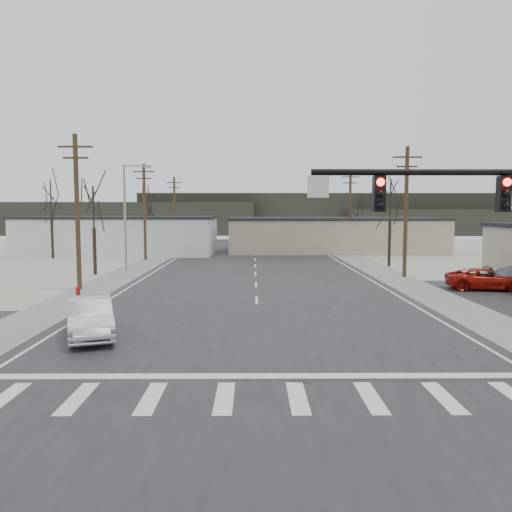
{
  "coord_description": "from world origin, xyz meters",
  "views": [
    {
      "loc": [
        -0.23,
        -20.19,
        5.12
      ],
      "look_at": [
        -0.04,
        7.78,
        2.6
      ],
      "focal_mm": 35.0,
      "sensor_mm": 36.0,
      "label": 1
    }
  ],
  "objects": [
    {
      "name": "sidewalk_left",
      "position": [
        -10.6,
        20.0,
        0.03
      ],
      "size": [
        3.0,
        90.0,
        0.06
      ],
      "primitive_type": "cube",
      "color": "gray",
      "rests_on": "ground"
    },
    {
      "name": "main_road",
      "position": [
        0.0,
        15.0,
        0.02
      ],
      "size": [
        18.0,
        110.0,
        0.05
      ],
      "primitive_type": "cube",
      "color": "black",
      "rests_on": "ground"
    },
    {
      "name": "car_far_a",
      "position": [
        0.24,
        47.55,
        0.85
      ],
      "size": [
        3.58,
        5.92,
        1.61
      ],
      "primitive_type": "imported",
      "rotation": [
        0.0,
        0.0,
        3.4
      ],
      "color": "black",
      "rests_on": "main_road"
    },
    {
      "name": "upole_left_d",
      "position": [
        -11.5,
        52.0,
        5.22
      ],
      "size": [
        2.2,
        0.3,
        10.0
      ],
      "color": "#473721",
      "rests_on": "ground"
    },
    {
      "name": "upole_right_b",
      "position": [
        11.5,
        40.0,
        5.22
      ],
      "size": [
        2.2,
        0.3,
        10.0
      ],
      "color": "#473721",
      "rests_on": "ground"
    },
    {
      "name": "tree_left_mid",
      "position": [
        -22.0,
        34.0,
        6.28
      ],
      "size": [
        3.96,
        3.96,
        8.82
      ],
      "color": "#31261E",
      "rests_on": "ground"
    },
    {
      "name": "building_right_far",
      "position": [
        10.0,
        44.0,
        2.15
      ],
      "size": [
        26.3,
        14.3,
        4.3
      ],
      "color": "tan",
      "rests_on": "ground"
    },
    {
      "name": "sedan_crossing",
      "position": [
        -6.83,
        -0.25,
        0.84
      ],
      "size": [
        3.2,
        5.09,
        1.58
      ],
      "primitive_type": "imported",
      "rotation": [
        0.0,
        0.0,
        0.34
      ],
      "color": "#B2B6BD",
      "rests_on": "main_road"
    },
    {
      "name": "cross_road",
      "position": [
        0.0,
        0.0,
        0.02
      ],
      "size": [
        90.0,
        10.0,
        0.04
      ],
      "primitive_type": "cube",
      "color": "black",
      "rests_on": "ground"
    },
    {
      "name": "tree_left_near",
      "position": [
        -13.0,
        20.0,
        5.23
      ],
      "size": [
        3.3,
        3.3,
        7.35
      ],
      "color": "#31261E",
      "rests_on": "ground"
    },
    {
      "name": "hill_left",
      "position": [
        -35.0,
        92.0,
        3.5
      ],
      "size": [
        70.0,
        18.0,
        7.0
      ],
      "primitive_type": "cube",
      "color": "#333026",
      "rests_on": "ground"
    },
    {
      "name": "ground",
      "position": [
        0.0,
        0.0,
        0.0
      ],
      "size": [
        140.0,
        140.0,
        0.0
      ],
      "primitive_type": "plane",
      "color": "silver",
      "rests_on": "ground"
    },
    {
      "name": "car_far_b",
      "position": [
        -1.18,
        53.73,
        0.75
      ],
      "size": [
        2.97,
        4.45,
        1.41
      ],
      "primitive_type": "imported",
      "rotation": [
        0.0,
        0.0,
        -0.35
      ],
      "color": "black",
      "rests_on": "main_road"
    },
    {
      "name": "car_parked_red",
      "position": [
        14.92,
        11.8,
        0.71
      ],
      "size": [
        5.17,
        2.95,
        1.36
      ],
      "primitive_type": "imported",
      "rotation": [
        0.0,
        0.0,
        1.42
      ],
      "color": "#9F0F08",
      "rests_on": "parking_lot"
    },
    {
      "name": "hill_right",
      "position": [
        50.0,
        90.0,
        2.75
      ],
      "size": [
        60.0,
        18.0,
        5.5
      ],
      "primitive_type": "cube",
      "color": "#333026",
      "rests_on": "ground"
    },
    {
      "name": "tree_left_far",
      "position": [
        -14.0,
        46.0,
        6.28
      ],
      "size": [
        3.96,
        3.96,
        8.82
      ],
      "color": "#31261E",
      "rests_on": "ground"
    },
    {
      "name": "upole_left_c",
      "position": [
        -11.5,
        32.0,
        5.22
      ],
      "size": [
        2.2,
        0.3,
        10.0
      ],
      "color": "#473721",
      "rests_on": "ground"
    },
    {
      "name": "tree_right_mid",
      "position": [
        12.5,
        26.0,
        5.93
      ],
      "size": [
        3.74,
        3.74,
        8.33
      ],
      "color": "#31261E",
      "rests_on": "ground"
    },
    {
      "name": "upole_right_a",
      "position": [
        11.5,
        18.0,
        5.22
      ],
      "size": [
        2.2,
        0.3,
        10.0
      ],
      "color": "#473721",
      "rests_on": "ground"
    },
    {
      "name": "hill_center",
      "position": [
        15.0,
        96.0,
        4.5
      ],
      "size": [
        80.0,
        18.0,
        9.0
      ],
      "primitive_type": "cube",
      "color": "#333026",
      "rests_on": "ground"
    },
    {
      "name": "upole_left_b",
      "position": [
        -11.5,
        12.0,
        5.22
      ],
      "size": [
        2.2,
        0.3,
        10.0
      ],
      "color": "#473721",
      "rests_on": "ground"
    },
    {
      "name": "streetlight_main",
      "position": [
        -10.8,
        22.0,
        5.09
      ],
      "size": [
        2.4,
        0.25,
        9.0
      ],
      "color": "gray",
      "rests_on": "ground"
    },
    {
      "name": "tree_right_far",
      "position": [
        15.0,
        52.0,
        5.58
      ],
      "size": [
        3.52,
        3.52,
        7.84
      ],
      "color": "#31261E",
      "rests_on": "ground"
    },
    {
      "name": "fire_hydrant",
      "position": [
        -10.2,
        8.0,
        0.45
      ],
      "size": [
        0.24,
        0.24,
        0.87
      ],
      "color": "#A50C0C",
      "rests_on": "ground"
    },
    {
      "name": "sidewalk_right",
      "position": [
        10.6,
        20.0,
        0.03
      ],
      "size": [
        3.0,
        90.0,
        0.06
      ],
      "primitive_type": "cube",
      "color": "gray",
      "rests_on": "ground"
    },
    {
      "name": "building_left_far",
      "position": [
        -16.0,
        40.0,
        2.26
      ],
      "size": [
        22.3,
        12.3,
        4.5
      ],
      "color": "silver",
      "rests_on": "ground"
    }
  ]
}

